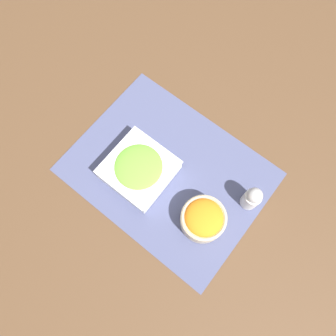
{
  "coord_description": "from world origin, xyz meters",
  "views": [
    {
      "loc": [
        -0.18,
        0.23,
        0.9
      ],
      "look_at": [
        0.0,
        0.0,
        0.03
      ],
      "focal_mm": 35.0,
      "sensor_mm": 36.0,
      "label": 1
    }
  ],
  "objects": [
    {
      "name": "pepper_shaker",
      "position": [
        -0.23,
        -0.07,
        0.05
      ],
      "size": [
        0.05,
        0.05,
        0.1
      ],
      "color": "silver",
      "rests_on": "placemat"
    },
    {
      "name": "carrot_bowl",
      "position": [
        -0.16,
        0.06,
        0.04
      ],
      "size": [
        0.12,
        0.12,
        0.08
      ],
      "color": "#C6B28E",
      "rests_on": "placemat"
    },
    {
      "name": "placemat",
      "position": [
        0.0,
        0.0,
        0.0
      ],
      "size": [
        0.55,
        0.42,
        0.0
      ],
      "color": "#474C70",
      "rests_on": "ground_plane"
    },
    {
      "name": "ground_plane",
      "position": [
        0.0,
        0.0,
        0.0
      ],
      "size": [
        3.0,
        3.0,
        0.0
      ],
      "primitive_type": "plane",
      "color": "#513823"
    },
    {
      "name": "lettuce_bowl",
      "position": [
        0.06,
        0.05,
        0.04
      ],
      "size": [
        0.17,
        0.17,
        0.07
      ],
      "color": "white",
      "rests_on": "placemat"
    }
  ]
}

